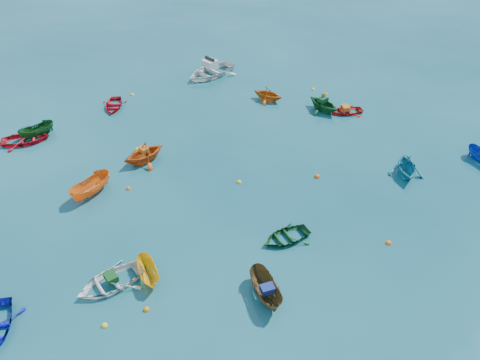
{
  "coord_description": "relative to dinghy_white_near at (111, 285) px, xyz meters",
  "views": [
    {
      "loc": [
        0.73,
        -18.22,
        18.24
      ],
      "look_at": [
        0.0,
        5.0,
        0.4
      ],
      "focal_mm": 35.0,
      "sensor_mm": 36.0,
      "label": 1
    }
  ],
  "objects": [
    {
      "name": "tarp_orange_a",
      "position": [
        -0.32,
        10.67,
        0.93
      ],
      "size": [
        0.79,
        0.8,
        0.31
      ],
      "primitive_type": "cube",
      "rotation": [
        0.0,
        0.0,
        -0.83
      ],
      "color": "orange",
      "rests_on": "dinghy_orange_w"
    },
    {
      "name": "buoy_ye_c",
      "position": [
        6.08,
        8.48,
        0.0
      ],
      "size": [
        0.34,
        0.34,
        0.34
      ],
      "primitive_type": "sphere",
      "color": "gold",
      "rests_on": "ground"
    },
    {
      "name": "sampan_orange_n",
      "position": [
        -2.91,
        7.04,
        0.0
      ],
      "size": [
        2.57,
        3.24,
        1.19
      ],
      "primitive_type": "imported",
      "rotation": [
        0.0,
        0.0,
        -0.54
      ],
      "color": "orange",
      "rests_on": "ground"
    },
    {
      "name": "dinghy_red_nw",
      "position": [
        -9.31,
        12.75,
        0.0
      ],
      "size": [
        3.85,
        3.21,
        0.69
      ],
      "primitive_type": "imported",
      "rotation": [
        0.0,
        0.0,
        1.86
      ],
      "color": "red",
      "rests_on": "ground"
    },
    {
      "name": "buoy_ye_b",
      "position": [
        -1.12,
        11.95,
        0.0
      ],
      "size": [
        0.38,
        0.38,
        0.38
      ],
      "primitive_type": "sphere",
      "color": "yellow",
      "rests_on": "ground"
    },
    {
      "name": "buoy_or_e",
      "position": [
        12.96,
        20.78,
        0.0
      ],
      "size": [
        0.32,
        0.32,
        0.32
      ],
      "primitive_type": "sphere",
      "color": "orange",
      "rests_on": "ground"
    },
    {
      "name": "tarp_blue_a",
      "position": [
        7.74,
        -0.59,
        0.72
      ],
      "size": [
        0.78,
        0.69,
        0.31
      ],
      "primitive_type": "cube",
      "rotation": [
        0.0,
        0.0,
        0.36
      ],
      "color": "navy",
      "rests_on": "sampan_brown_mid"
    },
    {
      "name": "dinghy_red_ne",
      "position": [
        14.23,
        17.73,
        0.0
      ],
      "size": [
        2.9,
        2.33,
        0.53
      ],
      "primitive_type": "imported",
      "rotation": [
        0.0,
        0.0,
        -1.37
      ],
      "color": "red",
      "rests_on": "ground"
    },
    {
      "name": "buoy_or_b",
      "position": [
        14.4,
        3.34,
        0.0
      ],
      "size": [
        0.33,
        0.33,
        0.33
      ],
      "primitive_type": "sphere",
      "color": "#FD610D",
      "rests_on": "ground"
    },
    {
      "name": "dinghy_cyan_se",
      "position": [
        16.87,
        9.71,
        0.0
      ],
      "size": [
        2.54,
        2.88,
        1.42
      ],
      "primitive_type": "imported",
      "rotation": [
        0.0,
        0.0,
        -0.08
      ],
      "color": "teal",
      "rests_on": "ground"
    },
    {
      "name": "buoy_ye_e",
      "position": [
        12.02,
        21.63,
        0.0
      ],
      "size": [
        0.34,
        0.34,
        0.34
      ],
      "primitive_type": "sphere",
      "color": "yellow",
      "rests_on": "ground"
    },
    {
      "name": "dinghy_green_e",
      "position": [
        8.82,
        3.47,
        0.0
      ],
      "size": [
        3.39,
        3.07,
        0.58
      ],
      "primitive_type": "imported",
      "rotation": [
        0.0,
        0.0,
        -1.08
      ],
      "color": "#10461D",
      "rests_on": "ground"
    },
    {
      "name": "buoy_ye_d",
      "position": [
        -3.27,
        20.17,
        0.0
      ],
      "size": [
        0.33,
        0.33,
        0.33
      ],
      "primitive_type": "sphere",
      "color": "yellow",
      "rests_on": "ground"
    },
    {
      "name": "sampan_brown_mid",
      "position": [
        7.68,
        -0.44,
        0.0
      ],
      "size": [
        2.05,
        3.09,
        1.12
      ],
      "primitive_type": "imported",
      "rotation": [
        0.0,
        0.0,
        0.36
      ],
      "color": "brown",
      "rests_on": "ground"
    },
    {
      "name": "tarp_orange_b",
      "position": [
        14.14,
        17.71,
        0.44
      ],
      "size": [
        0.67,
        0.81,
        0.35
      ],
      "primitive_type": "cube",
      "rotation": [
        0.0,
        0.0,
        -1.37
      ],
      "color": "#CF5A15",
      "rests_on": "dinghy_red_ne"
    },
    {
      "name": "dinghy_green_n",
      "position": [
        12.43,
        18.04,
        0.0
      ],
      "size": [
        3.7,
        3.74,
        1.49
      ],
      "primitive_type": "imported",
      "rotation": [
        0.0,
        0.0,
        0.72
      ],
      "color": "#125021",
      "rests_on": "ground"
    },
    {
      "name": "dinghy_orange_w",
      "position": [
        -0.36,
        10.64,
        0.0
      ],
      "size": [
        3.89,
        3.87,
        1.55
      ],
      "primitive_type": "imported",
      "rotation": [
        0.0,
        0.0,
        -0.83
      ],
      "color": "#C74D12",
      "rests_on": "ground"
    },
    {
      "name": "tarp_green_a",
      "position": [
        0.08,
        0.06,
        0.51
      ],
      "size": [
        0.85,
        0.88,
        0.34
      ],
      "primitive_type": "cube",
      "rotation": [
        0.0,
        0.0,
        -0.91
      ],
      "color": "#114618",
      "rests_on": "dinghy_white_near"
    },
    {
      "name": "tarp_green_b",
      "position": [
        12.37,
        18.11,
        0.92
      ],
      "size": [
        0.89,
        0.87,
        0.35
      ],
      "primitive_type": "cube",
      "rotation": [
        0.0,
        0.0,
        0.72
      ],
      "color": "#10411B",
      "rests_on": "dinghy_green_n"
    },
    {
      "name": "sampan_yellow_mid",
      "position": [
        1.83,
        0.51,
        0.0
      ],
      "size": [
        1.84,
        2.58,
        0.94
      ],
      "primitive_type": "imported",
      "rotation": [
        0.0,
        0.0,
        0.43
      ],
      "color": "yellow",
      "rests_on": "ground"
    },
    {
      "name": "buoy_or_c",
      "position": [
        -0.8,
        7.6,
        0.0
      ],
      "size": [
        0.29,
        0.29,
        0.29
      ],
      "primitive_type": "sphere",
      "color": "#FF5C0D",
      "rests_on": "ground"
    },
    {
      "name": "dinghy_white_near",
      "position": [
        0.0,
        0.0,
        0.0
      ],
      "size": [
        4.08,
        3.92,
        0.69
      ],
      "primitive_type": "imported",
      "rotation": [
        0.0,
        0.0,
        -0.91
      ],
      "color": "white",
      "rests_on": "ground"
    },
    {
      "name": "sampan_green_far",
      "position": [
        -8.75,
        13.56,
        0.0
      ],
      "size": [
        2.56,
        2.58,
        1.02
      ],
      "primitive_type": "imported",
      "rotation": [
        0.0,
        0.0,
        -0.78
      ],
      "color": "#104817",
      "rests_on": "ground"
    },
    {
      "name": "motorboat_white",
      "position": [
        2.98,
        24.26,
        0.0
      ],
      "size": [
        5.81,
        5.83,
        1.6
      ],
      "primitive_type": "imported",
      "rotation": [
        0.0,
        0.0,
        -0.77
      ],
      "color": "silver",
      "rests_on": "ground"
    },
    {
      "name": "buoy_or_a",
      "position": [
        2.05,
        -1.43,
        0.0
      ],
      "size": [
        0.31,
        0.31,
        0.31
      ],
      "primitive_type": "sphere",
      "color": "orange",
      "rests_on": "ground"
    },
    {
      "name": "ground",
      "position": [
        6.16,
        3.22,
        0.0
      ],
      "size": [
        160.0,
        160.0,
        0.0
      ],
      "primitive_type": "plane",
      "color": "#0A414F",
      "rests_on": "ground"
    },
    {
      "name": "dinghy_orange_far",
      "position": [
        8.09,
        19.65,
        0.0
      ],
      "size": [
        3.21,
        3.06,
        1.32
      ],
      "primitive_type": "imported",
      "rotation": [
        0.0,
        0.0,
        1.1
      ],
      "color": "#BD5D11",
      "rests_on": "ground"
    },
    {
      "name": "buoy_or_d",
      "position": [
        11.12,
        9.22,
        0.0
      ],
      "size": [
        0.39,
        0.39,
        0.39
      ],
      "primitive_type": "sphere",
      "color": "#E14F0C",
      "rests_on": "ground"
    },
    {
      "name": "buoy_ye_a",
      "position": [
        0.31,
        -2.37,
        0.0
      ],
      "size": [
        0.3,
        0.3,
        0.3
      ],
      "primitive_type": "sphere",
      "color": "yellow",
      "rests_on": "ground"
    },
    {
      "name": "dinghy_red_far",
      "position": [
        -4.31,
        18.04,
        0.0
      ],
      "size": [
        2.27,
        2.97,
        0.58
      ],
      "primitive_type": "imported",
      "rotation": [
        0.0,
        0.0,
        0.11
      ],
      "color": "red",
      "rests_on": "ground"
    }
  ]
}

